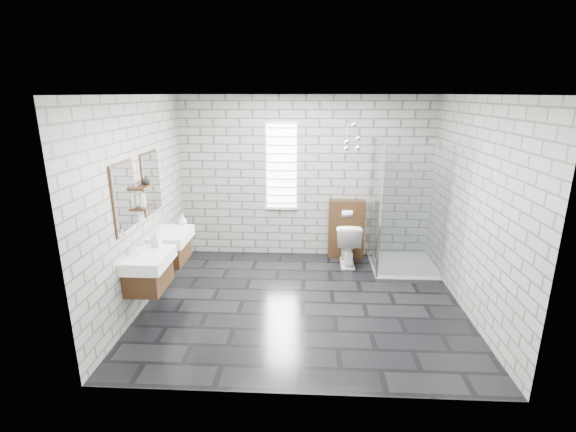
# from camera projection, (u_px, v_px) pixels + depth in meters

# --- Properties ---
(floor) EXTENTS (4.20, 3.60, 0.02)m
(floor) POSITION_uv_depth(u_px,v_px,m) (303.00, 303.00, 5.64)
(floor) COLOR black
(floor) RESTS_ON ground
(ceiling) EXTENTS (4.20, 3.60, 0.02)m
(ceiling) POSITION_uv_depth(u_px,v_px,m) (305.00, 94.00, 4.87)
(ceiling) COLOR white
(ceiling) RESTS_ON wall_back
(wall_back) EXTENTS (4.20, 0.02, 2.70)m
(wall_back) POSITION_uv_depth(u_px,v_px,m) (305.00, 178.00, 6.99)
(wall_back) COLOR gray
(wall_back) RESTS_ON floor
(wall_front) EXTENTS (4.20, 0.02, 2.70)m
(wall_front) POSITION_uv_depth(u_px,v_px,m) (301.00, 261.00, 3.52)
(wall_front) COLOR gray
(wall_front) RESTS_ON floor
(wall_left) EXTENTS (0.02, 3.60, 2.70)m
(wall_left) POSITION_uv_depth(u_px,v_px,m) (140.00, 204.00, 5.36)
(wall_left) COLOR gray
(wall_left) RESTS_ON floor
(wall_right) EXTENTS (0.02, 3.60, 2.70)m
(wall_right) POSITION_uv_depth(u_px,v_px,m) (474.00, 208.00, 5.15)
(wall_right) COLOR gray
(wall_right) RESTS_ON floor
(vanity_left) EXTENTS (0.47, 0.70, 1.57)m
(vanity_left) POSITION_uv_depth(u_px,v_px,m) (146.00, 261.00, 5.06)
(vanity_left) COLOR #3E2613
(vanity_left) RESTS_ON wall_left
(vanity_right) EXTENTS (0.47, 0.70, 1.57)m
(vanity_right) POSITION_uv_depth(u_px,v_px,m) (169.00, 238.00, 5.88)
(vanity_right) COLOR #3E2613
(vanity_right) RESTS_ON wall_left
(shelf_lower) EXTENTS (0.14, 0.30, 0.03)m
(shelf_lower) POSITION_uv_depth(u_px,v_px,m) (145.00, 207.00, 5.32)
(shelf_lower) COLOR #3E2613
(shelf_lower) RESTS_ON wall_left
(shelf_upper) EXTENTS (0.14, 0.30, 0.03)m
(shelf_upper) POSITION_uv_depth(u_px,v_px,m) (143.00, 187.00, 5.24)
(shelf_upper) COLOR #3E2613
(shelf_upper) RESTS_ON wall_left
(window) EXTENTS (0.56, 0.05, 1.48)m
(window) POSITION_uv_depth(u_px,v_px,m) (281.00, 166.00, 6.93)
(window) COLOR white
(window) RESTS_ON wall_back
(cistern_panel) EXTENTS (0.60, 0.20, 1.00)m
(cistern_panel) POSITION_uv_depth(u_px,v_px,m) (346.00, 229.00, 7.09)
(cistern_panel) COLOR #3E2613
(cistern_panel) RESTS_ON floor
(flush_plate) EXTENTS (0.18, 0.01, 0.12)m
(flush_plate) POSITION_uv_depth(u_px,v_px,m) (347.00, 214.00, 6.91)
(flush_plate) COLOR silver
(flush_plate) RESTS_ON cistern_panel
(shower_enclosure) EXTENTS (1.00, 1.00, 2.03)m
(shower_enclosure) POSITION_uv_depth(u_px,v_px,m) (400.00, 240.00, 6.56)
(shower_enclosure) COLOR white
(shower_enclosure) RESTS_ON floor
(pendant_cluster) EXTENTS (0.27, 0.25, 0.84)m
(pendant_cluster) POSITION_uv_depth(u_px,v_px,m) (353.00, 139.00, 6.35)
(pendant_cluster) COLOR silver
(pendant_cluster) RESTS_ON ceiling
(toilet) EXTENTS (0.40, 0.70, 0.71)m
(toilet) POSITION_uv_depth(u_px,v_px,m) (347.00, 243.00, 6.85)
(toilet) COLOR white
(toilet) RESTS_ON floor
(soap_bottle_a) EXTENTS (0.12, 0.12, 0.22)m
(soap_bottle_a) POSITION_uv_depth(u_px,v_px,m) (156.00, 238.00, 5.25)
(soap_bottle_a) COLOR #B2B2B2
(soap_bottle_a) RESTS_ON vanity_left
(soap_bottle_b) EXTENTS (0.14, 0.14, 0.15)m
(soap_bottle_b) POSITION_uv_depth(u_px,v_px,m) (182.00, 220.00, 6.15)
(soap_bottle_b) COLOR #B2B2B2
(soap_bottle_b) RESTS_ON vanity_right
(soap_bottle_c) EXTENTS (0.11, 0.11, 0.23)m
(soap_bottle_c) POSITION_uv_depth(u_px,v_px,m) (142.00, 199.00, 5.21)
(soap_bottle_c) COLOR #B2B2B2
(soap_bottle_c) RESTS_ON shelf_lower
(vase) EXTENTS (0.11, 0.11, 0.11)m
(vase) POSITION_uv_depth(u_px,v_px,m) (146.00, 180.00, 5.32)
(vase) COLOR #B2B2B2
(vase) RESTS_ON shelf_upper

